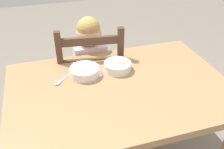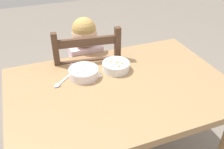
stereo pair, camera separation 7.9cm
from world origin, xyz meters
name	(u,v)px [view 2 (the right image)]	position (x,y,z in m)	size (l,w,h in m)	color
dining_table	(120,102)	(0.00, 0.00, 0.63)	(1.20, 0.81, 0.75)	#A57E52
dining_chair	(87,85)	(-0.07, 0.46, 0.46)	(0.47, 0.47, 0.95)	#4D3323
child_figure	(87,64)	(-0.06, 0.45, 0.64)	(0.32, 0.31, 0.97)	silver
bowl_of_peas	(84,72)	(-0.16, 0.16, 0.78)	(0.17, 0.17, 0.05)	white
bowl_of_carrots	(116,66)	(0.04, 0.16, 0.78)	(0.16, 0.16, 0.05)	white
spoon	(60,83)	(-0.30, 0.13, 0.75)	(0.11, 0.11, 0.01)	silver
paper_napkin	(88,74)	(-0.13, 0.17, 0.75)	(0.13, 0.11, 0.00)	white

